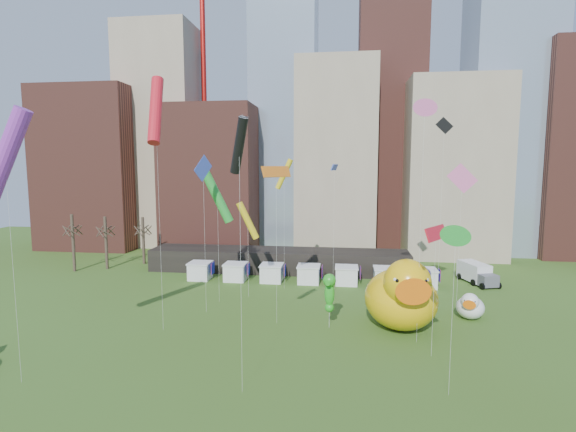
# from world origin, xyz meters

# --- Properties ---
(skyline) EXTENTS (101.00, 23.00, 68.00)m
(skyline) POSITION_xyz_m (2.25, 61.06, 21.44)
(skyline) COLOR brown
(skyline) RESTS_ON ground
(crane_left) EXTENTS (23.00, 1.00, 76.00)m
(crane_left) POSITION_xyz_m (-21.11, 64.00, 46.90)
(crane_left) COLOR red
(crane_left) RESTS_ON ground
(pavilion) EXTENTS (38.00, 6.00, 3.20)m
(pavilion) POSITION_xyz_m (-4.00, 42.00, 1.60)
(pavilion) COLOR black
(pavilion) RESTS_ON ground
(vendor_tents) EXTENTS (33.24, 2.80, 2.40)m
(vendor_tents) POSITION_xyz_m (1.02, 36.00, 1.11)
(vendor_tents) COLOR white
(vendor_tents) RESTS_ON ground
(bare_trees) EXTENTS (8.44, 6.44, 8.50)m
(bare_trees) POSITION_xyz_m (-30.17, 40.54, 4.01)
(bare_trees) COLOR #382B21
(bare_trees) RESTS_ON ground
(big_duck) EXTENTS (7.47, 9.68, 7.27)m
(big_duck) POSITION_xyz_m (11.11, 20.65, 3.34)
(big_duck) COLOR yellow
(big_duck) RESTS_ON ground
(small_duck) EXTENTS (3.66, 4.14, 2.91)m
(small_duck) POSITION_xyz_m (18.46, 24.45, 1.33)
(small_duck) COLOR white
(small_duck) RESTS_ON ground
(seahorse_green) EXTENTS (1.42, 1.70, 5.36)m
(seahorse_green) POSITION_xyz_m (4.26, 20.16, 3.79)
(seahorse_green) COLOR silver
(seahorse_green) RESTS_ON ground
(seahorse_purple) EXTENTS (1.69, 1.91, 5.56)m
(seahorse_purple) POSITION_xyz_m (13.54, 23.02, 3.91)
(seahorse_purple) COLOR silver
(seahorse_purple) RESTS_ON ground
(box_truck) EXTENTS (4.06, 6.60, 2.64)m
(box_truck) POSITION_xyz_m (23.19, 38.85, 1.36)
(box_truck) COLOR white
(box_truck) RESTS_ON ground
(kite_0) EXTENTS (2.38, 3.31, 10.82)m
(kite_0) POSITION_xyz_m (12.80, 14.88, 10.24)
(kite_0) COLOR silver
(kite_0) RESTS_ON ground
(kite_1) EXTENTS (3.18, 0.14, 15.87)m
(kite_1) POSITION_xyz_m (17.77, 27.08, 14.11)
(kite_1) COLOR silver
(kite_1) RESTS_ON ground
(kite_2) EXTENTS (1.81, 2.15, 18.76)m
(kite_2) POSITION_xyz_m (-1.31, 7.39, 16.87)
(kite_2) COLOR silver
(kite_2) RESTS_ON ground
(kite_3) EXTENTS (1.22, 1.00, 11.75)m
(kite_3) POSITION_xyz_m (12.78, 8.80, 11.01)
(kite_3) COLOR silver
(kite_3) RESTS_ON ground
(kite_4) EXTENTS (2.29, 0.74, 16.48)m
(kite_4) POSITION_xyz_m (-1.85, 32.73, 14.54)
(kite_4) COLOR silver
(kite_4) RESTS_ON ground
(kite_5) EXTENTS (0.84, 2.38, 15.77)m
(kite_5) POSITION_xyz_m (4.37, 30.35, 15.26)
(kite_5) COLOR silver
(kite_5) RESTS_ON ground
(kite_6) EXTENTS (2.53, 3.04, 15.55)m
(kite_6) POSITION_xyz_m (-0.96, 20.72, 14.96)
(kite_6) COLOR silver
(kite_6) RESTS_ON ground
(kite_7) EXTENTS (4.31, 1.72, 19.65)m
(kite_7) POSITION_xyz_m (-17.50, 6.70, 16.08)
(kite_7) COLOR silver
(kite_7) RESTS_ON ground
(kite_8) EXTENTS (1.90, 3.93, 23.78)m
(kite_8) POSITION_xyz_m (-11.46, 17.64, 20.56)
(kite_8) COLOR silver
(kite_8) RESTS_ON ground
(kite_9) EXTENTS (1.46, 0.60, 21.13)m
(kite_9) POSITION_xyz_m (12.06, 17.64, 20.27)
(kite_9) COLOR silver
(kite_9) RESTS_ON ground
(kite_10) EXTENTS (1.71, 0.62, 20.63)m
(kite_10) POSITION_xyz_m (15.72, 26.97, 18.78)
(kite_10) COLOR silver
(kite_10) RESTS_ON ground
(kite_11) EXTENTS (3.67, 1.91, 15.10)m
(kite_11) POSITION_xyz_m (-8.58, 26.65, 12.09)
(kite_11) COLOR silver
(kite_11) RESTS_ON ground
(kite_12) EXTENTS (2.77, 1.57, 11.46)m
(kite_12) POSITION_xyz_m (-5.62, 28.86, 9.19)
(kite_12) COLOR silver
(kite_12) RESTS_ON ground
(kite_13) EXTENTS (1.12, 2.57, 16.72)m
(kite_13) POSITION_xyz_m (-8.93, 22.96, 15.08)
(kite_13) COLOR silver
(kite_13) RESTS_ON ground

